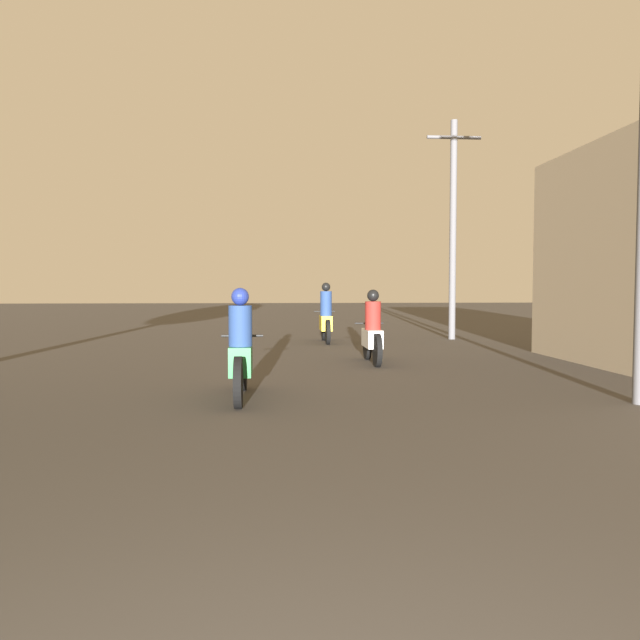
{
  "coord_description": "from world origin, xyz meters",
  "views": [
    {
      "loc": [
        -0.16,
        -1.19,
        1.54
      ],
      "look_at": [
        1.24,
        16.76,
        0.59
      ],
      "focal_mm": 35.0,
      "sensor_mm": 36.0,
      "label": 1
    }
  ],
  "objects": [
    {
      "name": "utility_pole_far",
      "position": [
        5.17,
        16.87,
        3.36
      ],
      "size": [
        1.6,
        0.2,
        6.41
      ],
      "color": "slate",
      "rests_on": "ground_plane"
    },
    {
      "name": "motorcycle_yellow",
      "position": [
        1.35,
        16.08,
        0.66
      ],
      "size": [
        0.6,
        1.98,
        1.67
      ],
      "rotation": [
        0.0,
        0.0,
        0.15
      ],
      "color": "black",
      "rests_on": "ground_plane"
    },
    {
      "name": "motorcycle_white",
      "position": [
        1.88,
        11.26,
        0.6
      ],
      "size": [
        0.6,
        1.9,
        1.49
      ],
      "rotation": [
        0.0,
        0.0,
        -0.08
      ],
      "color": "black",
      "rests_on": "ground_plane"
    },
    {
      "name": "motorcycle_green",
      "position": [
        -0.58,
        7.39,
        0.62
      ],
      "size": [
        0.6,
        2.06,
        1.53
      ],
      "rotation": [
        0.0,
        0.0,
        -0.08
      ],
      "color": "black",
      "rests_on": "ground_plane"
    }
  ]
}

